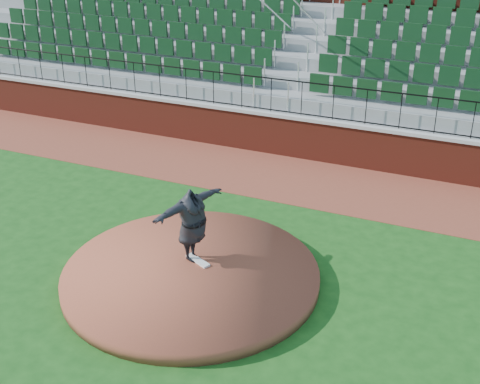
% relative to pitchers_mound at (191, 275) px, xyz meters
% --- Properties ---
extents(ground, '(90.00, 90.00, 0.00)m').
position_rel_pitchers_mound_xyz_m(ground, '(0.31, 0.27, -0.12)').
color(ground, '#154814').
rests_on(ground, ground).
extents(warning_track, '(34.00, 3.20, 0.01)m').
position_rel_pitchers_mound_xyz_m(warning_track, '(0.31, 5.67, -0.12)').
color(warning_track, brown).
rests_on(warning_track, ground).
extents(field_wall, '(34.00, 0.35, 1.20)m').
position_rel_pitchers_mound_xyz_m(field_wall, '(0.31, 7.27, 0.47)').
color(field_wall, maroon).
rests_on(field_wall, ground).
extents(wall_cap, '(34.00, 0.45, 0.10)m').
position_rel_pitchers_mound_xyz_m(wall_cap, '(0.31, 7.27, 1.12)').
color(wall_cap, '#B7B7B7').
rests_on(wall_cap, field_wall).
extents(wall_railing, '(34.00, 0.05, 1.00)m').
position_rel_pitchers_mound_xyz_m(wall_railing, '(0.31, 7.27, 1.67)').
color(wall_railing, black).
rests_on(wall_railing, wall_cap).
extents(seating_stands, '(34.00, 5.10, 4.60)m').
position_rel_pitchers_mound_xyz_m(seating_stands, '(0.31, 9.99, 2.18)').
color(seating_stands, gray).
rests_on(seating_stands, ground).
extents(concourse_wall, '(34.00, 0.50, 5.50)m').
position_rel_pitchers_mound_xyz_m(concourse_wall, '(0.31, 12.79, 2.62)').
color(concourse_wall, maroon).
rests_on(concourse_wall, ground).
extents(pitchers_mound, '(5.24, 5.24, 0.25)m').
position_rel_pitchers_mound_xyz_m(pitchers_mound, '(0.00, 0.00, 0.00)').
color(pitchers_mound, brown).
rests_on(pitchers_mound, ground).
extents(pitching_rubber, '(0.63, 0.40, 0.04)m').
position_rel_pitchers_mound_xyz_m(pitching_rubber, '(-0.02, 0.35, 0.15)').
color(pitching_rubber, white).
rests_on(pitching_rubber, pitchers_mound).
extents(pitcher, '(1.04, 2.06, 1.62)m').
position_rel_pitchers_mound_xyz_m(pitcher, '(-0.14, 0.39, 0.93)').
color(pitcher, black).
rests_on(pitcher, pitchers_mound).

